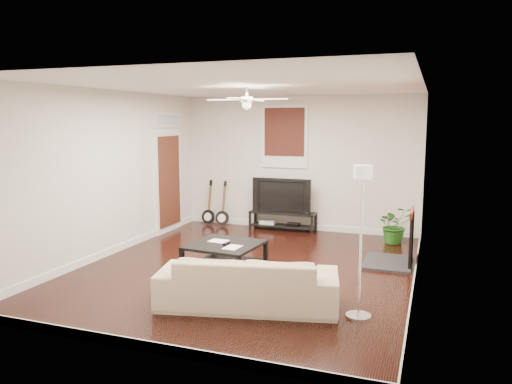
# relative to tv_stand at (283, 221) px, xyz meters

# --- Properties ---
(room) EXTENTS (5.01, 6.01, 2.81)m
(room) POSITION_rel_tv_stand_xyz_m (0.27, -2.78, 1.21)
(room) COLOR black
(room) RESTS_ON ground
(brick_accent) EXTENTS (0.02, 2.20, 2.80)m
(brick_accent) POSITION_rel_tv_stand_xyz_m (2.75, -1.78, 1.21)
(brick_accent) COLOR brown
(brick_accent) RESTS_ON floor
(fireplace) EXTENTS (0.80, 1.10, 0.92)m
(fireplace) POSITION_rel_tv_stand_xyz_m (2.47, -1.78, 0.27)
(fireplace) COLOR black
(fireplace) RESTS_ON floor
(window_back) EXTENTS (1.00, 0.06, 1.30)m
(window_back) POSITION_rel_tv_stand_xyz_m (-0.03, 0.19, 1.76)
(window_back) COLOR black
(window_back) RESTS_ON wall_back
(door_left) EXTENTS (0.08, 1.00, 2.50)m
(door_left) POSITION_rel_tv_stand_xyz_m (-2.19, -0.88, 1.06)
(door_left) COLOR white
(door_left) RESTS_ON wall_left
(tv_stand) EXTENTS (1.39, 0.37, 0.39)m
(tv_stand) POSITION_rel_tv_stand_xyz_m (0.00, 0.00, 0.00)
(tv_stand) COLOR black
(tv_stand) RESTS_ON floor
(tv) EXTENTS (1.25, 0.16, 0.72)m
(tv) POSITION_rel_tv_stand_xyz_m (0.00, 0.02, 0.56)
(tv) COLOR black
(tv) RESTS_ON tv_stand
(coffee_table) EXTENTS (1.09, 1.09, 0.42)m
(coffee_table) POSITION_rel_tv_stand_xyz_m (-0.01, -3.01, 0.02)
(coffee_table) COLOR black
(coffee_table) RESTS_ON floor
(sofa) EXTENTS (2.34, 1.32, 0.65)m
(sofa) POSITION_rel_tv_stand_xyz_m (0.85, -4.27, 0.13)
(sofa) COLOR #C4AA93
(sofa) RESTS_ON floor
(floor_lamp) EXTENTS (0.35, 0.35, 1.80)m
(floor_lamp) POSITION_rel_tv_stand_xyz_m (2.20, -4.17, 0.71)
(floor_lamp) COLOR silver
(floor_lamp) RESTS_ON floor
(potted_plant) EXTENTS (0.83, 0.79, 0.72)m
(potted_plant) POSITION_rel_tv_stand_xyz_m (2.31, -0.37, 0.16)
(potted_plant) COLOR #205C1A
(potted_plant) RESTS_ON floor
(guitar_left) EXTENTS (0.31, 0.23, 0.99)m
(guitar_left) POSITION_rel_tv_stand_xyz_m (-1.71, -0.03, 0.30)
(guitar_left) COLOR black
(guitar_left) RESTS_ON floor
(guitar_right) EXTENTS (0.32, 0.24, 0.99)m
(guitar_right) POSITION_rel_tv_stand_xyz_m (-1.36, -0.06, 0.30)
(guitar_right) COLOR black
(guitar_right) RESTS_ON floor
(ceiling_fan) EXTENTS (1.24, 1.24, 0.32)m
(ceiling_fan) POSITION_rel_tv_stand_xyz_m (0.27, -2.78, 2.41)
(ceiling_fan) COLOR white
(ceiling_fan) RESTS_ON ceiling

